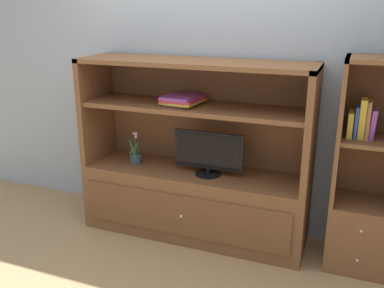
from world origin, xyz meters
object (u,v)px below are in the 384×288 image
(media_console, at_px, (194,183))
(magazine_stack, at_px, (183,99))
(tv_monitor, at_px, (208,153))
(upright_book_row, at_px, (362,121))
(potted_plant, at_px, (136,156))
(bookshelf_tall, at_px, (364,202))

(media_console, distance_m, magazine_stack, 0.72)
(tv_monitor, distance_m, upright_book_row, 1.18)
(potted_plant, height_order, upright_book_row, upright_book_row)
(tv_monitor, bearing_deg, potted_plant, 177.67)
(media_console, xyz_separation_m, tv_monitor, (0.14, -0.05, 0.30))
(tv_monitor, relative_size, magazine_stack, 1.62)
(bookshelf_tall, bearing_deg, potted_plant, -179.29)
(tv_monitor, xyz_separation_m, upright_book_row, (1.12, 0.04, 0.36))
(media_console, xyz_separation_m, potted_plant, (-0.55, -0.02, 0.17))
(media_console, relative_size, upright_book_row, 6.82)
(media_console, xyz_separation_m, magazine_stack, (-0.10, -0.01, 0.71))
(tv_monitor, distance_m, magazine_stack, 0.48)
(media_console, xyz_separation_m, upright_book_row, (1.26, -0.01, 0.66))
(media_console, distance_m, potted_plant, 0.57)
(media_console, height_order, tv_monitor, media_console)
(potted_plant, relative_size, magazine_stack, 0.80)
(media_console, xyz_separation_m, bookshelf_tall, (1.34, 0.00, 0.05))
(bookshelf_tall, height_order, upright_book_row, bookshelf_tall)
(magazine_stack, height_order, upright_book_row, upright_book_row)
(bookshelf_tall, xyz_separation_m, upright_book_row, (-0.08, -0.01, 0.61))
(upright_book_row, bearing_deg, magazine_stack, -179.93)
(bookshelf_tall, distance_m, upright_book_row, 0.61)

